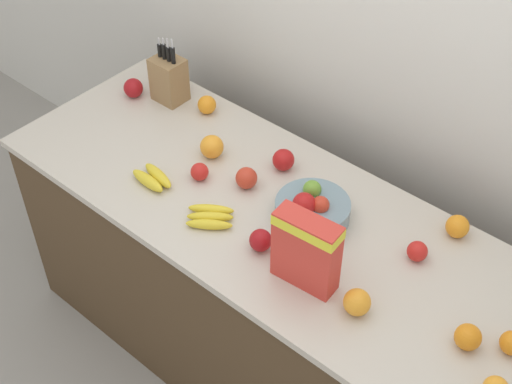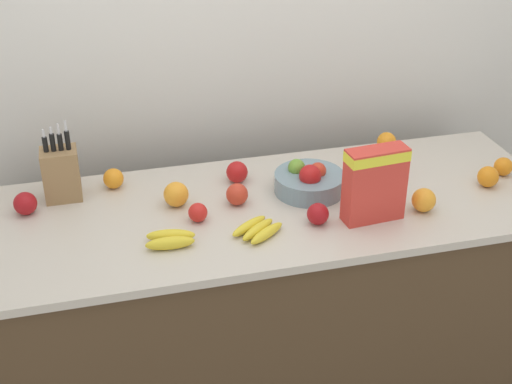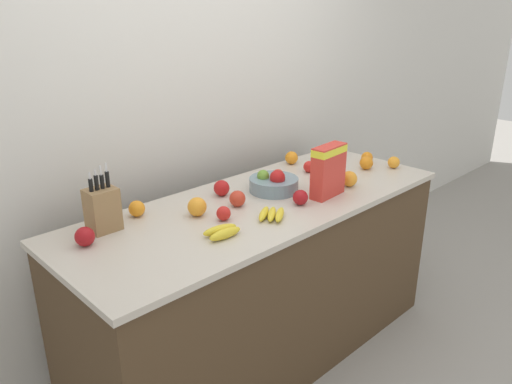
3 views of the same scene
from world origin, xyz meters
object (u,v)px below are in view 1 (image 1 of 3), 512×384
Objects in this scene: fruit_bowl at (312,209)px; apple_leftmost at (417,251)px; apple_by_knife_block at (283,160)px; orange_mid_right at (212,147)px; apple_front at (261,240)px; banana_bunch_right at (210,217)px; knife_block at (169,79)px; orange_front_right at (207,105)px; apple_near_bananas at (133,88)px; orange_by_cereal at (357,302)px; banana_bunch_left at (153,178)px; apple_middle at (246,178)px; cereal_box at (306,248)px; apple_rear at (200,172)px; orange_front_center at (512,343)px; orange_near_bowl at (468,337)px; orange_back_center at (457,226)px.

fruit_bowl is 3.81× the size of apple_leftmost.
apple_by_knife_block is 0.91× the size of orange_mid_right.
apple_by_knife_block is (-0.20, 0.36, 0.00)m from apple_front.
apple_by_knife_block reaches higher than banana_bunch_right.
apple_front is (0.21, 0.01, 0.02)m from banana_bunch_right.
orange_front_right is at bearing 9.34° from knife_block.
orange_mid_right is (0.52, -0.07, 0.00)m from apple_near_bananas.
orange_by_cereal is (0.58, -0.37, 0.00)m from apple_by_knife_block.
apple_middle is at bearing 37.20° from banana_bunch_left.
cereal_box is 0.61m from apple_rear.
orange_front_right is (-0.45, 0.07, -0.00)m from apple_by_knife_block.
banana_bunch_right is 1.03m from orange_front_center.
orange_front_center is (1.04, -0.04, -0.00)m from apple_middle.
knife_block reaches higher than apple_near_bananas.
orange_near_bowl reaches higher than apple_front.
orange_mid_right is at bearing 172.63° from orange_near_bowl.
apple_front is (0.83, -0.40, -0.06)m from knife_block.
banana_bunch_left is 0.34m from apple_middle.
fruit_bowl is 3.18× the size of apple_near_bananas.
orange_front_center reaches higher than apple_leftmost.
fruit_bowl reaches higher than banana_bunch_right.
banana_bunch_left is at bearing -179.30° from apple_front.
apple_near_bananas is at bearing 161.80° from apple_front.
apple_front is 0.78m from orange_front_right.
banana_bunch_right is at bearing -179.59° from orange_by_cereal.
apple_middle is 1.04m from orange_front_center.
fruit_bowl is 3.88× the size of apple_rear.
apple_middle is 0.97× the size of apple_by_knife_block.
orange_front_right is (-0.44, 0.44, 0.02)m from banana_bunch_right.
banana_bunch_right is 0.38m from apple_by_knife_block.
orange_near_bowl is at bearing -57.40° from orange_back_center.
apple_front is 0.66m from orange_back_center.
banana_bunch_right is 2.95× the size of apple_rear.
orange_back_center is (0.26, 0.49, -0.11)m from cereal_box.
apple_rear is at bearing -167.71° from apple_leftmost.
orange_front_center is at bearing 7.34° from banana_bunch_left.
orange_front_right is 0.28m from orange_mid_right.
orange_front_right is at bearing 137.38° from orange_mid_right.
cereal_box is at bearing -125.47° from apple_leftmost.
apple_front and orange_front_right have the same top height.
cereal_box is 3.27× the size of apple_near_bananas.
apple_near_bananas is at bearing 144.81° from banana_bunch_left.
apple_leftmost is 0.65m from apple_middle.
banana_bunch_left is at bearing -175.19° from orange_near_bowl.
apple_by_knife_block is 0.28m from orange_mid_right.
apple_near_bananas is (-0.46, 0.32, 0.02)m from banana_bunch_left.
orange_front_right is 0.96× the size of orange_near_bowl.
apple_middle is (-0.65, -0.10, 0.01)m from apple_leftmost.
apple_leftmost is 0.80× the size of orange_by_cereal.
apple_by_knife_block is at bearing 3.40° from apple_near_bananas.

